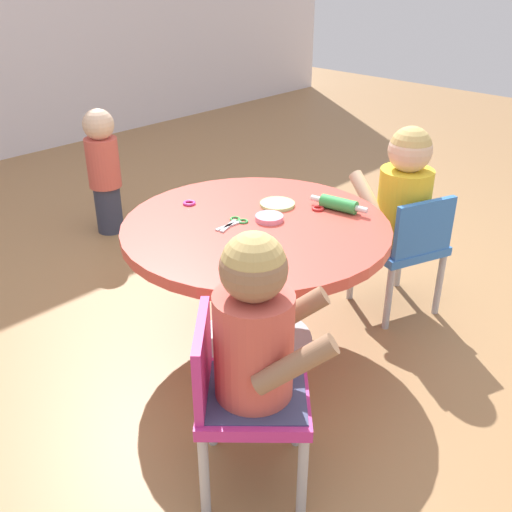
{
  "coord_description": "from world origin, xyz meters",
  "views": [
    {
      "loc": [
        -1.38,
        -1.31,
        1.38
      ],
      "look_at": [
        0.0,
        0.0,
        0.39
      ],
      "focal_mm": 41.49,
      "sensor_mm": 36.0,
      "label": 1
    }
  ],
  "objects": [
    {
      "name": "cookie_cutter_0",
      "position": [
        0.25,
        -0.08,
        0.52
      ],
      "size": [
        0.05,
        0.05,
        0.01
      ],
      "primitive_type": "torus",
      "color": "red",
      "rests_on": "craft_table"
    },
    {
      "name": "cookie_cutter_1",
      "position": [
        -0.05,
        0.31,
        0.52
      ],
      "size": [
        0.05,
        0.05,
        0.01
      ],
      "primitive_type": "torus",
      "color": "#D83FA5",
      "rests_on": "craft_table"
    },
    {
      "name": "playdough_blob_0",
      "position": [
        0.17,
        0.05,
        0.53
      ],
      "size": [
        0.13,
        0.13,
        0.01
      ],
      "primitive_type": "cylinder",
      "color": "#B2E58C",
      "rests_on": "craft_table"
    },
    {
      "name": "craft_scissors",
      "position": [
        -0.05,
        0.06,
        0.52
      ],
      "size": [
        0.14,
        0.08,
        0.01
      ],
      "color": "silver",
      "rests_on": "craft_table"
    },
    {
      "name": "child_chair_left",
      "position": [
        -0.5,
        -0.42,
        0.31
      ],
      "size": [
        0.42,
        0.42,
        0.54
      ],
      "color": "#B7B7BC",
      "rests_on": "ground"
    },
    {
      "name": "child_chair_right",
      "position": [
        0.6,
        -0.26,
        0.31
      ],
      "size": [
        0.39,
        0.39,
        0.54
      ],
      "color": "#B7B7BC",
      "rests_on": "ground"
    },
    {
      "name": "craft_table",
      "position": [
        0.0,
        0.0,
        0.41
      ],
      "size": [
        0.95,
        0.95,
        0.52
      ],
      "color": "silver",
      "rests_on": "ground"
    },
    {
      "name": "seated_child_right",
      "position": [
        0.62,
        -0.23,
        0.53
      ],
      "size": [
        0.37,
        0.42,
        0.51
      ],
      "color": "#3F4772",
      "rests_on": "ground"
    },
    {
      "name": "toddler_standing",
      "position": [
        0.22,
        1.31,
        0.36
      ],
      "size": [
        0.17,
        0.17,
        0.67
      ],
      "color": "#33384C",
      "rests_on": "ground"
    },
    {
      "name": "seated_child_left",
      "position": [
        -0.48,
        -0.45,
        0.53
      ],
      "size": [
        0.43,
        0.44,
        0.51
      ],
      "color": "#3F4772",
      "rests_on": "ground"
    },
    {
      "name": "rolling_pin",
      "position": [
        0.3,
        -0.14,
        0.54
      ],
      "size": [
        0.07,
        0.23,
        0.05
      ],
      "color": "green",
      "rests_on": "craft_table"
    },
    {
      "name": "playdough_blob_1",
      "position": [
        0.05,
        -0.02,
        0.53
      ],
      "size": [
        0.1,
        0.1,
        0.02
      ],
      "primitive_type": "cylinder",
      "color": "pink",
      "rests_on": "craft_table"
    },
    {
      "name": "ground_plane",
      "position": [
        0.0,
        0.0,
        0.0
      ],
      "size": [
        10.0,
        10.0,
        0.0
      ],
      "primitive_type": "plane",
      "color": "#9E7247"
    }
  ]
}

